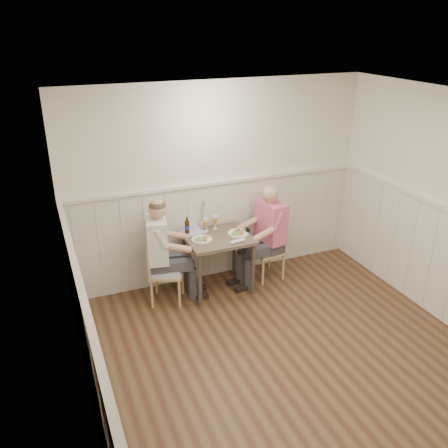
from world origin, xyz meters
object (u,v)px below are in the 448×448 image
Objects in this scene: chair_right at (270,247)px; grass_vase at (202,215)px; diner_cream at (161,258)px; dining_table at (218,244)px; beer_bottle at (187,226)px; man_in_pink at (268,241)px; chair_left at (162,269)px.

grass_vase is (-0.86, 0.27, 0.50)m from chair_right.
grass_vase is at bearing 23.19° from diner_cream.
dining_table is 1.93× the size of grass_vase.
diner_cream is at bearing -154.18° from beer_bottle.
man_in_pink is at bearing -12.98° from beer_bottle.
chair_right is 1.18m from beer_bottle.
beer_bottle is at bearing 144.46° from dining_table.
man_in_pink is at bearing 0.27° from chair_left.
dining_table is at bearing 179.61° from man_in_pink.
grass_vase is (0.63, 0.27, 0.37)m from diner_cream.
grass_vase is (0.22, 0.07, 0.09)m from beer_bottle.
diner_cream is (0.01, 0.05, 0.12)m from chair_left.
diner_cream is (-1.49, 0.00, 0.12)m from chair_right.
man_in_pink is at bearing -1.69° from diner_cream.
beer_bottle is (0.41, 0.24, 0.40)m from chair_left.
chair_right is 0.98× the size of chair_left.
man_in_pink reaches higher than chair_right.
diner_cream reaches higher than dining_table.
man_in_pink reaches higher than chair_left.
man_in_pink is 1.00× the size of diner_cream.
chair_left is 3.76× the size of beer_bottle.
dining_table is at bearing -2.95° from diner_cream.
chair_right is at bearing 2.54° from dining_table.
man_in_pink is 3.21× the size of grass_vase.
grass_vase is at bearing 18.20° from beer_bottle.
man_in_pink is (-0.06, -0.04, 0.12)m from chair_right.
grass_vase is (-0.80, 0.31, 0.37)m from man_in_pink.
chair_left is 0.61× the size of diner_cream.
dining_table is at bearing -177.46° from chair_right.
dining_table is 0.45m from beer_bottle.
dining_table is 3.68× the size of beer_bottle.
man_in_pink is 6.14× the size of beer_bottle.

